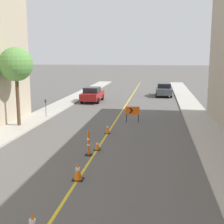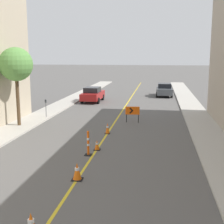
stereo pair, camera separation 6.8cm
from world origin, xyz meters
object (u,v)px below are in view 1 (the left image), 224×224
(traffic_cone_fourth, at_px, (78,171))
(traffic_cone_farthest, at_px, (108,128))
(parked_car_curb_mid, at_px, (164,90))
(parking_meter_far_curb, at_px, (46,104))
(traffic_cone_fifth, at_px, (97,145))
(arrow_barricade_primary, at_px, (132,111))
(traffic_cone_third, at_px, (33,224))
(street_tree_left_near, at_px, (16,65))
(parked_car_curb_near, at_px, (92,94))
(delineator_post_rear, at_px, (89,145))

(traffic_cone_fourth, height_order, traffic_cone_farthest, traffic_cone_fourth)
(parked_car_curb_mid, height_order, parking_meter_far_curb, parked_car_curb_mid)
(traffic_cone_fifth, height_order, parked_car_curb_mid, parked_car_curb_mid)
(arrow_barricade_primary, bearing_deg, traffic_cone_fourth, -101.17)
(arrow_barricade_primary, bearing_deg, parking_meter_far_curb, 171.00)
(traffic_cone_third, bearing_deg, arrow_barricade_primary, 84.14)
(street_tree_left_near, bearing_deg, traffic_cone_farthest, -8.68)
(parked_car_curb_near, bearing_deg, parking_meter_far_curb, -100.08)
(traffic_cone_third, relative_size, traffic_cone_fifth, 1.27)
(delineator_post_rear, bearing_deg, parked_car_curb_mid, 80.03)
(traffic_cone_third, bearing_deg, delineator_post_rear, 89.96)
(traffic_cone_farthest, bearing_deg, arrow_barricade_primary, 69.78)
(arrow_barricade_primary, relative_size, parking_meter_far_curb, 0.85)
(traffic_cone_third, distance_m, delineator_post_rear, 7.22)
(traffic_cone_fourth, relative_size, street_tree_left_near, 0.13)
(traffic_cone_fourth, bearing_deg, parked_car_curb_near, 100.33)
(delineator_post_rear, height_order, street_tree_left_near, street_tree_left_near)
(parking_meter_far_curb, bearing_deg, arrow_barricade_primary, -4.51)
(traffic_cone_fifth, distance_m, street_tree_left_near, 8.92)
(traffic_cone_third, height_order, traffic_cone_fourth, traffic_cone_fourth)
(traffic_cone_third, xyz_separation_m, arrow_barricade_primary, (1.56, 15.24, 0.52))
(traffic_cone_farthest, relative_size, delineator_post_rear, 0.55)
(traffic_cone_fourth, xyz_separation_m, arrow_barricade_primary, (1.31, 11.16, 0.50))
(traffic_cone_fourth, distance_m, arrow_barricade_primary, 11.25)
(delineator_post_rear, relative_size, street_tree_left_near, 0.23)
(parking_meter_far_curb, bearing_deg, parked_car_curb_mid, 57.47)
(traffic_cone_fifth, height_order, delineator_post_rear, delineator_post_rear)
(traffic_cone_fourth, xyz_separation_m, traffic_cone_farthest, (0.00, 7.61, -0.01))
(parked_car_curb_near, bearing_deg, traffic_cone_farthest, -72.76)
(traffic_cone_fourth, height_order, street_tree_left_near, street_tree_left_near)
(traffic_cone_third, relative_size, parking_meter_far_curb, 0.49)
(street_tree_left_near, bearing_deg, arrow_barricade_primary, 18.10)
(traffic_cone_farthest, height_order, delineator_post_rear, delineator_post_rear)
(delineator_post_rear, distance_m, parking_meter_far_curb, 10.15)
(traffic_cone_fourth, bearing_deg, street_tree_left_near, 127.08)
(arrow_barricade_primary, xyz_separation_m, parked_car_curb_mid, (2.58, 15.50, -0.06))
(delineator_post_rear, height_order, arrow_barricade_primary, delineator_post_rear)
(arrow_barricade_primary, bearing_deg, traffic_cone_fifth, -104.86)
(traffic_cone_farthest, relative_size, street_tree_left_near, 0.13)
(parked_car_curb_mid, bearing_deg, parking_meter_far_curb, -123.77)
(traffic_cone_fifth, bearing_deg, traffic_cone_fourth, -90.17)
(traffic_cone_fourth, relative_size, traffic_cone_fifth, 1.33)
(parked_car_curb_mid, bearing_deg, traffic_cone_third, -98.91)
(traffic_cone_fourth, height_order, parked_car_curb_mid, parked_car_curb_mid)
(traffic_cone_third, xyz_separation_m, parked_car_curb_mid, (4.14, 30.74, 0.46))
(traffic_cone_fourth, relative_size, parked_car_curb_near, 0.17)
(parked_car_curb_near, distance_m, parking_meter_far_curb, 9.39)
(arrow_barricade_primary, distance_m, street_tree_left_near, 8.93)
(traffic_cone_fifth, xyz_separation_m, traffic_cone_farthest, (-0.01, 3.53, 0.08))
(parked_car_curb_near, bearing_deg, street_tree_left_near, -101.12)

